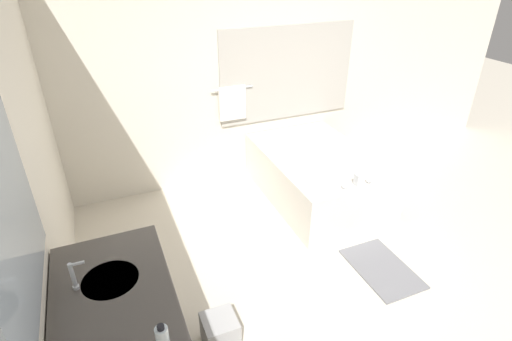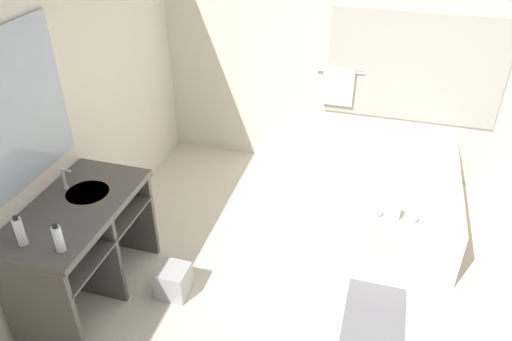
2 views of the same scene
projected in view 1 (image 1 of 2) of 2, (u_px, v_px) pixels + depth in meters
The scene contains 8 objects.
ground_plane at pixel (353, 285), 3.44m from camera, with size 16.00×16.00×0.00m, color beige.
wall_back_with_blinds at pixel (255, 67), 4.58m from camera, with size 7.40×0.13×2.70m.
wall_left_with_mirror at pixel (16, 217), 2.02m from camera, with size 0.08×7.40×2.70m.
vanity_counter at pixel (122, 332), 2.29m from camera, with size 0.65×1.20×0.88m.
sink_faucet at pixel (74, 277), 2.19m from camera, with size 0.09×0.04×0.18m.
bathtub at pixel (317, 174), 4.54m from camera, with size 1.09×1.64×0.66m.
waste_bin at pixel (220, 332), 2.87m from camera, with size 0.24×0.24×0.26m.
bath_mat at pixel (382, 268), 3.61m from camera, with size 0.46×0.71×0.02m.
Camera 1 is at (-1.74, -2.00, 2.55)m, focal length 28.00 mm.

